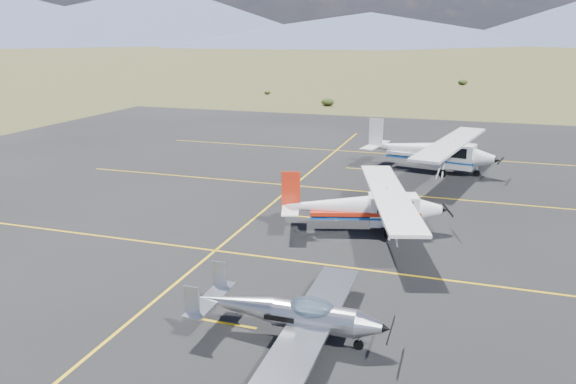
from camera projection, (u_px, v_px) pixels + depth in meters
The scene contains 5 objects.
ground at pixel (344, 290), 20.02m from camera, with size 1600.00×1600.00×0.00m, color #383D1C.
apron at pixel (377, 228), 26.42m from camera, with size 72.00×72.00×0.02m, color black.
aircraft_low_wing at pixel (293, 314), 16.62m from camera, with size 5.66×7.93×1.74m.
aircraft_cessna at pixel (365, 205), 25.68m from camera, with size 7.39×10.98×2.80m.
aircraft_plain at pixel (431, 150), 36.84m from camera, with size 7.99×12.74×3.22m.
Camera 1 is at (3.76, -18.01, 8.86)m, focal length 35.00 mm.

